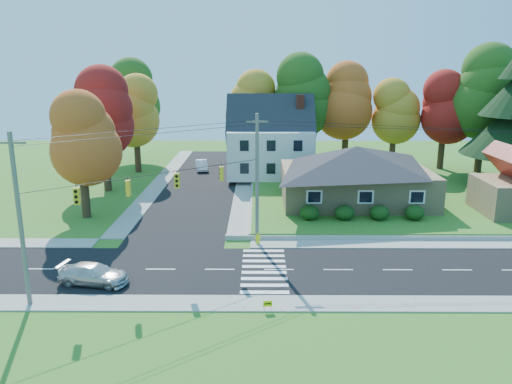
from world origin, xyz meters
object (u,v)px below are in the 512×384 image
silver_sedan (94,274)px  white_car (202,165)px  fire_hydrant (258,239)px  ranch_house (355,173)px

silver_sedan → white_car: white_car is taller
silver_sedan → white_car: (2.82, 35.29, 0.03)m
white_car → fire_hydrant: bearing=-85.6°
ranch_house → silver_sedan: 27.04m
ranch_house → fire_hydrant: (-9.43, -10.98, -2.85)m
ranch_house → white_car: bearing=134.9°
ranch_house → white_car: ranch_house is taller
ranch_house → fire_hydrant: ranch_house is taller
white_car → fire_hydrant: size_ratio=4.75×
silver_sedan → fire_hydrant: silver_sedan is taller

